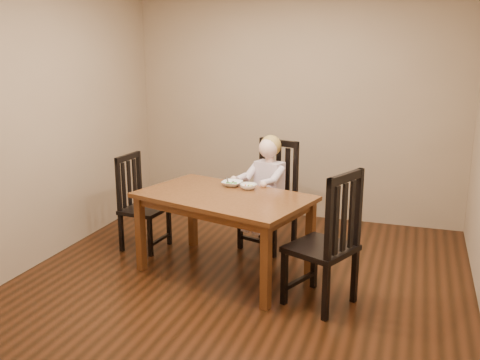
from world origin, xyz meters
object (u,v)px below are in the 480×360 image
(chair_child, at_px, (271,197))
(bowl_peas, at_px, (232,184))
(chair_left, at_px, (140,204))
(bowl_veg, at_px, (248,187))
(chair_right, at_px, (327,242))
(toddler, at_px, (268,182))
(dining_table, at_px, (224,204))

(chair_child, height_order, bowl_peas, chair_child)
(chair_left, distance_m, bowl_veg, 1.25)
(chair_right, height_order, bowl_veg, chair_right)
(bowl_veg, bearing_deg, chair_child, 82.85)
(chair_right, relative_size, toddler, 1.76)
(chair_child, xyz_separation_m, chair_right, (0.78, -1.15, 0.01))
(dining_table, height_order, chair_child, chair_child)
(dining_table, bearing_deg, chair_child, 74.71)
(dining_table, height_order, chair_left, chair_left)
(bowl_veg, bearing_deg, toddler, 84.02)
(chair_left, distance_m, bowl_peas, 1.07)
(toddler, relative_size, bowl_veg, 4.11)
(dining_table, xyz_separation_m, toddler, (0.20, 0.76, 0.03))
(chair_left, xyz_separation_m, bowl_veg, (1.20, -0.08, 0.31))
(bowl_peas, relative_size, bowl_veg, 1.21)
(chair_child, relative_size, toddler, 1.73)
(bowl_peas, bearing_deg, chair_right, -32.28)
(chair_child, distance_m, bowl_veg, 0.61)
(chair_left, bearing_deg, bowl_peas, 93.49)
(dining_table, xyz_separation_m, chair_right, (1.00, -0.34, -0.13))
(bowl_peas, bearing_deg, chair_left, 178.75)
(chair_right, xyz_separation_m, bowl_veg, (-0.85, 0.59, 0.24))
(dining_table, relative_size, chair_right, 1.50)
(chair_right, distance_m, toddler, 1.37)
(dining_table, bearing_deg, chair_left, 162.27)
(toddler, relative_size, bowl_peas, 3.40)
(toddler, xyz_separation_m, bowl_veg, (-0.05, -0.50, 0.08))
(toddler, bearing_deg, chair_left, 36.04)
(bowl_veg, bearing_deg, bowl_peas, 161.28)
(chair_child, height_order, chair_left, chair_child)
(chair_left, relative_size, bowl_peas, 5.20)
(chair_right, bearing_deg, bowl_peas, 81.48)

